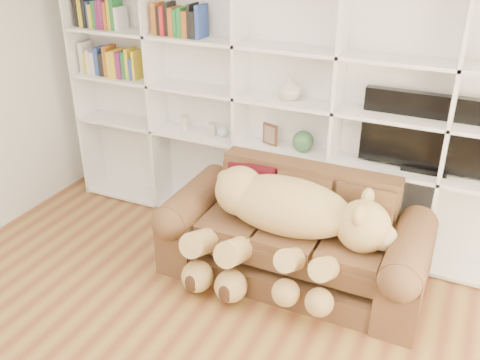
% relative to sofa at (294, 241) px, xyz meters
% --- Properties ---
extents(wall_back, '(5.00, 0.02, 2.70)m').
position_rel_sofa_xyz_m(wall_back, '(-0.33, 0.81, 1.02)').
color(wall_back, white).
rests_on(wall_back, floor).
extents(bookshelf, '(4.43, 0.35, 2.40)m').
position_rel_sofa_xyz_m(bookshelf, '(-0.57, 0.67, 0.97)').
color(bookshelf, white).
rests_on(bookshelf, floor).
extents(sofa, '(2.11, 0.91, 0.89)m').
position_rel_sofa_xyz_m(sofa, '(0.00, 0.00, 0.00)').
color(sofa, brown).
rests_on(sofa, floor).
extents(teddy_bear, '(1.55, 0.86, 0.90)m').
position_rel_sofa_xyz_m(teddy_bear, '(-0.04, -0.18, 0.28)').
color(teddy_bear, tan).
rests_on(teddy_bear, sofa).
extents(throw_pillow, '(0.43, 0.28, 0.43)m').
position_rel_sofa_xyz_m(throw_pillow, '(-0.45, 0.15, 0.32)').
color(throw_pillow, '#4F0D1D').
rests_on(throw_pillow, sofa).
extents(tv, '(1.08, 0.18, 0.64)m').
position_rel_sofa_xyz_m(tv, '(0.86, 0.66, 0.85)').
color(tv, black).
rests_on(tv, bookshelf).
extents(picture_frame, '(0.15, 0.07, 0.19)m').
position_rel_sofa_xyz_m(picture_frame, '(-0.48, 0.61, 0.64)').
color(picture_frame, '#512F1B').
rests_on(picture_frame, bookshelf).
extents(green_vase, '(0.19, 0.19, 0.19)m').
position_rel_sofa_xyz_m(green_vase, '(-0.17, 0.61, 0.62)').
color(green_vase, '#316039').
rests_on(green_vase, bookshelf).
extents(figurine_tall, '(0.08, 0.08, 0.15)m').
position_rel_sofa_xyz_m(figurine_tall, '(-1.36, 0.61, 0.60)').
color(figurine_tall, beige).
rests_on(figurine_tall, bookshelf).
extents(figurine_short, '(0.08, 0.08, 0.12)m').
position_rel_sofa_xyz_m(figurine_short, '(-1.06, 0.61, 0.59)').
color(figurine_short, beige).
rests_on(figurine_short, bookshelf).
extents(snow_globe, '(0.10, 0.10, 0.10)m').
position_rel_sofa_xyz_m(snow_globe, '(-0.95, 0.61, 0.58)').
color(snow_globe, silver).
rests_on(snow_globe, bookshelf).
extents(shelf_vase, '(0.23, 0.23, 0.21)m').
position_rel_sofa_xyz_m(shelf_vase, '(-0.32, 0.61, 1.09)').
color(shelf_vase, beige).
rests_on(shelf_vase, bookshelf).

